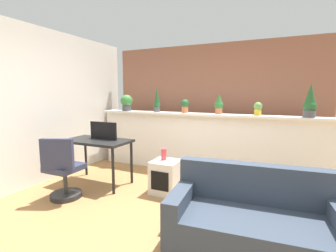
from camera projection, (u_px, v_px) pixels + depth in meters
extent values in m
plane|color=#9E7042|center=(153.00, 223.00, 2.86)|extent=(12.00, 12.00, 0.00)
cube|color=white|center=(203.00, 145.00, 4.59)|extent=(4.31, 0.16, 1.10)
cube|color=white|center=(203.00, 115.00, 4.48)|extent=(4.31, 0.29, 0.04)
cube|color=#935B47|center=(212.00, 106.00, 5.04)|extent=(4.31, 0.10, 2.50)
cube|color=white|center=(36.00, 106.00, 4.04)|extent=(0.12, 4.40, 2.60)
cylinder|color=#4C4C51|center=(127.00, 108.00, 5.15)|extent=(0.19, 0.19, 0.12)
sphere|color=#3D843D|center=(127.00, 101.00, 5.13)|extent=(0.25, 0.25, 0.25)
cylinder|color=#4C4C51|center=(157.00, 109.00, 4.86)|extent=(0.12, 0.12, 0.09)
sphere|color=#235B2D|center=(157.00, 105.00, 4.85)|extent=(0.13, 0.13, 0.13)
cone|color=#235B2D|center=(157.00, 96.00, 4.82)|extent=(0.11, 0.11, 0.33)
cylinder|color=#C66B42|center=(185.00, 110.00, 4.63)|extent=(0.12, 0.12, 0.12)
sphere|color=#235B2D|center=(185.00, 103.00, 4.61)|extent=(0.16, 0.16, 0.16)
cylinder|color=#C66B42|center=(219.00, 111.00, 4.38)|extent=(0.12, 0.12, 0.10)
sphere|color=#2D7033|center=(219.00, 106.00, 4.37)|extent=(0.16, 0.16, 0.16)
cone|color=#2D7033|center=(219.00, 99.00, 4.35)|extent=(0.14, 0.14, 0.18)
cylinder|color=gold|center=(258.00, 112.00, 4.09)|extent=(0.11, 0.11, 0.10)
sphere|color=#669E4C|center=(258.00, 106.00, 4.07)|extent=(0.14, 0.14, 0.14)
cylinder|color=#4C4C51|center=(309.00, 114.00, 3.75)|extent=(0.18, 0.18, 0.11)
sphere|color=#235B2D|center=(310.00, 106.00, 3.73)|extent=(0.19, 0.19, 0.19)
cone|color=#235B2D|center=(311.00, 94.00, 3.71)|extent=(0.16, 0.16, 0.31)
cylinder|color=black|center=(64.00, 163.00, 4.05)|extent=(0.04, 0.04, 0.71)
cylinder|color=black|center=(113.00, 171.00, 3.64)|extent=(0.04, 0.04, 0.71)
cylinder|color=black|center=(86.00, 156.00, 4.50)|extent=(0.04, 0.04, 0.71)
cylinder|color=black|center=(131.00, 163.00, 4.09)|extent=(0.04, 0.04, 0.71)
cube|color=black|center=(97.00, 141.00, 4.02)|extent=(1.10, 0.60, 0.04)
cube|color=black|center=(103.00, 131.00, 4.04)|extent=(0.51, 0.04, 0.29)
cylinder|color=#262628|center=(66.00, 195.00, 3.56)|extent=(0.44, 0.44, 0.07)
cylinder|color=#333333|center=(65.00, 182.00, 3.53)|extent=(0.06, 0.06, 0.34)
cube|color=#2D334C|center=(65.00, 168.00, 3.50)|extent=(0.44, 0.44, 0.08)
cube|color=#2D334C|center=(57.00, 154.00, 3.28)|extent=(0.43, 0.23, 0.42)
cube|color=silver|center=(166.00, 177.00, 3.70)|extent=(0.40, 0.40, 0.50)
cube|color=black|center=(160.00, 181.00, 3.53)|extent=(0.28, 0.04, 0.28)
cylinder|color=#CC3D47|center=(164.00, 154.00, 3.71)|extent=(0.08, 0.08, 0.17)
cube|color=#333D4C|center=(253.00, 235.00, 2.26)|extent=(1.62, 0.89, 0.40)
cube|color=#333D4C|center=(255.00, 183.00, 2.49)|extent=(1.57, 0.29, 0.40)
cube|color=#333D4C|center=(181.00, 196.00, 2.46)|extent=(0.22, 0.77, 0.16)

